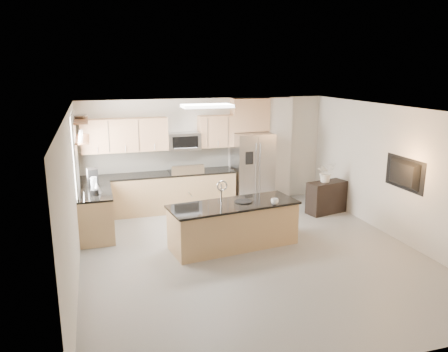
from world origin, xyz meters
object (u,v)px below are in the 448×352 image
object	(u,v)px
refrigerator	(252,169)
platter	(244,201)
credenza	(326,197)
bowl	(80,116)
cup	(275,201)
island	(234,225)
flower_vase	(326,167)
blender	(94,187)
television	(401,174)
microwave	(184,141)
range	(186,190)
kettle	(97,188)
coffee_maker	(93,178)

from	to	relation	value
refrigerator	platter	xyz separation A→B (m)	(-1.05, -2.36, -0.04)
credenza	bowl	distance (m)	5.70
cup	bowl	distance (m)	4.11
cup	island	bearing A→B (deg)	159.52
bowl	platter	bearing A→B (deg)	-28.21
refrigerator	flower_vase	xyz separation A→B (m)	(1.37, -1.14, 0.20)
blender	television	size ratio (longest dim) A/B	0.33
refrigerator	blender	bearing A→B (deg)	-159.96
credenza	bowl	world-z (taller)	bowl
microwave	flower_vase	world-z (taller)	microwave
range	island	bearing A→B (deg)	-80.73
range	blender	bearing A→B (deg)	-145.83
bowl	microwave	bearing A→B (deg)	23.88
microwave	kettle	bearing A→B (deg)	-145.70
credenza	kettle	world-z (taller)	kettle
island	blender	bearing A→B (deg)	149.59
cup	platter	xyz separation A→B (m)	(-0.50, 0.31, -0.05)
refrigerator	television	size ratio (longest dim) A/B	1.65
blender	coffee_maker	bearing A→B (deg)	91.72
range	microwave	xyz separation A→B (m)	(0.00, 0.12, 1.16)
coffee_maker	television	world-z (taller)	television
flower_vase	cup	bearing A→B (deg)	-141.45
platter	range	bearing A→B (deg)	104.29
kettle	flower_vase	bearing A→B (deg)	0.81
bowl	flower_vase	world-z (taller)	bowl
refrigerator	kettle	size ratio (longest dim) A/B	7.32
flower_vase	television	xyz separation A→B (m)	(0.48, -1.93, 0.26)
bowl	island	bearing A→B (deg)	-30.80
range	refrigerator	bearing A→B (deg)	-1.60
microwave	kettle	xyz separation A→B (m)	(-2.02, -1.38, -0.60)
credenza	range	bearing A→B (deg)	145.62
refrigerator	bowl	distance (m)	4.27
range	bowl	xyz separation A→B (m)	(-2.25, -0.87, 1.91)
refrigerator	bowl	bearing A→B (deg)	-168.07
television	platter	bearing A→B (deg)	76.17
microwave	television	distance (m)	4.79
island	bowl	distance (m)	3.66
refrigerator	cup	bearing A→B (deg)	-101.58
cup	range	bearing A→B (deg)	112.25
island	flower_vase	xyz separation A→B (m)	(2.63, 1.27, 0.66)
island	coffee_maker	bearing A→B (deg)	138.04
cup	flower_vase	world-z (taller)	flower_vase
microwave	flower_vase	size ratio (longest dim) A/B	1.11
range	platter	distance (m)	2.51
island	television	xyz separation A→B (m)	(3.11, -0.67, 0.93)
refrigerator	credenza	size ratio (longest dim) A/B	1.91
cup	television	xyz separation A→B (m)	(2.40, -0.40, 0.45)
microwave	platter	size ratio (longest dim) A/B	2.28
island	blender	world-z (taller)	blender
credenza	television	distance (m)	2.20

